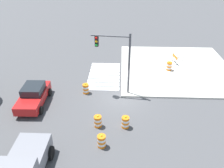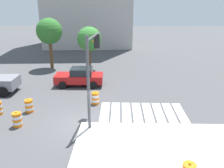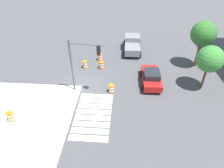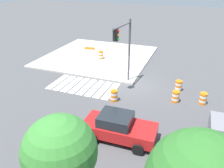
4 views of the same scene
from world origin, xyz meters
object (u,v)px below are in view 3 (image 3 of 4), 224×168
Objects in this scene: pickup_truck at (132,44)px; traffic_barrel_near_corner at (102,65)px; street_tree_streetside_near at (210,59)px; street_tree_streetside_mid at (204,34)px; traffic_barrel_crosswalk_end at (100,57)px; traffic_light_pole at (82,58)px; traffic_barrel_median_far at (112,88)px; sports_car at (151,77)px; traffic_barrel_on_sidewalk at (11,116)px; traffic_barrel_median_near at (85,64)px.

pickup_truck reaches higher than traffic_barrel_near_corner.
street_tree_streetside_mid is (-4.43, 0.47, 0.73)m from street_tree_streetside_near.
traffic_light_pole is (6.58, -0.73, 3.46)m from traffic_barrel_crosswalk_end.
traffic_barrel_near_corner and traffic_barrel_median_far have the same top height.
sports_car is 0.92× the size of street_tree_streetside_near.
pickup_truck is at bearing 167.30° from traffic_barrel_median_far.
traffic_barrel_crosswalk_end is 7.47m from traffic_light_pole.
street_tree_streetside_mid reaches higher than traffic_barrel_on_sidewalk.
traffic_barrel_near_corner is at bearing 165.74° from traffic_light_pole.
street_tree_streetside_mid reaches higher than traffic_barrel_median_far.
traffic_barrel_on_sidewalk is at bearing -36.28° from pickup_truck.
street_tree_streetside_mid is at bearing 173.99° from street_tree_streetside_near.
traffic_barrel_median_near is (-2.69, -7.66, -0.36)m from sports_car.
traffic_barrel_near_corner is 11.41m from traffic_barrel_on_sidewalk.
traffic_barrel_near_corner is 12.09m from street_tree_streetside_mid.
traffic_barrel_on_sidewalk is (6.49, -12.43, -0.21)m from sports_car.
traffic_barrel_near_corner is 5.88m from traffic_light_pole.
street_tree_streetside_near reaches higher than traffic_barrel_crosswalk_end.
traffic_barrel_median_far is at bearing 92.57° from traffic_light_pole.
street_tree_streetside_mid is at bearing 87.37° from traffic_barrel_crosswalk_end.
traffic_barrel_crosswalk_end is 0.18× the size of street_tree_streetside_mid.
traffic_barrel_near_corner is at bearing -115.37° from sports_car.
traffic_light_pole is at bearing -26.57° from pickup_truck.
street_tree_streetside_near is at bearing 86.57° from sports_car.
traffic_barrel_median_far is (1.81, -4.12, -0.36)m from sports_car.
street_tree_streetside_near reaches higher than traffic_barrel_near_corner.
sports_car is 7.73m from traffic_light_pole.
sports_car is 6.25m from traffic_barrel_near_corner.
traffic_barrel_near_corner is at bearing -105.28° from street_tree_streetside_near.
sports_car reaches higher than traffic_barrel_crosswalk_end.
pickup_truck is (-7.78, -1.96, 0.16)m from sports_car.
traffic_barrel_median_far is at bearing 38.24° from traffic_barrel_median_near.
sports_car reaches higher than traffic_barrel_median_far.
traffic_barrel_on_sidewalk is (11.14, -6.35, 0.15)m from traffic_barrel_crosswalk_end.
traffic_barrel_median_far is (9.59, -2.16, -0.52)m from pickup_truck.
traffic_barrel_near_corner is at bearing 12.44° from traffic_barrel_crosswalk_end.
street_tree_streetside_near is (0.32, 5.32, 2.58)m from sports_car.
street_tree_streetside_near is (8.10, 7.28, 2.43)m from pickup_truck.
traffic_barrel_crosswalk_end is 1.00× the size of traffic_barrel_median_far.
pickup_truck is 0.94× the size of traffic_light_pole.
traffic_light_pole reaches higher than street_tree_streetside_near.
street_tree_streetside_near is (2.99, 10.96, 2.94)m from traffic_barrel_near_corner.
sports_car is at bearing 52.57° from traffic_barrel_crosswalk_end.
sports_car reaches higher than traffic_barrel_on_sidewalk.
traffic_barrel_median_far is 4.38m from traffic_light_pole.
pickup_truck is 17.70m from traffic_barrel_on_sidewalk.
traffic_barrel_median_near is at bearing -103.04° from street_tree_streetside_near.
street_tree_streetside_near is at bearing 109.17° from traffic_barrel_on_sidewalk.
traffic_barrel_median_near is at bearing -48.27° from pickup_truck.
traffic_barrel_median_near is at bearing -90.35° from traffic_barrel_near_corner.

